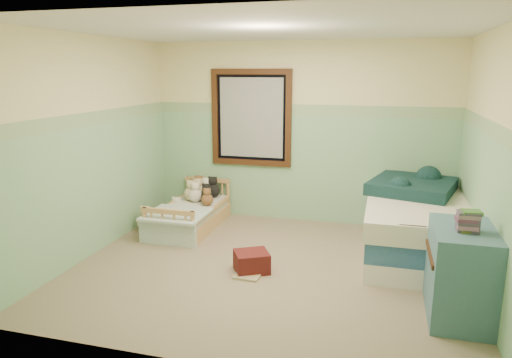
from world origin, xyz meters
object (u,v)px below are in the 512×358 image
(toddler_bed_frame, at_px, (190,221))
(plush_floor_tan, at_px, (146,222))
(red_pillow, at_px, (252,262))
(plush_floor_cream, at_px, (177,212))
(twin_bed_frame, at_px, (414,243))
(floor_book, at_px, (247,276))
(dresser, at_px, (461,273))

(toddler_bed_frame, height_order, plush_floor_tan, plush_floor_tan)
(plush_floor_tan, relative_size, red_pillow, 0.67)
(plush_floor_cream, relative_size, twin_bed_frame, 0.11)
(plush_floor_tan, xyz_separation_m, floor_book, (1.72, -1.04, -0.11))
(plush_floor_tan, height_order, twin_bed_frame, plush_floor_tan)
(plush_floor_cream, bearing_deg, red_pillow, -43.14)
(plush_floor_cream, height_order, plush_floor_tan, plush_floor_tan)
(toddler_bed_frame, relative_size, twin_bed_frame, 0.65)
(floor_book, bearing_deg, plush_floor_cream, 136.10)
(dresser, bearing_deg, red_pillow, 167.97)
(dresser, bearing_deg, floor_book, 172.28)
(dresser, height_order, floor_book, dresser)
(toddler_bed_frame, height_order, dresser, dresser)
(floor_book, bearing_deg, dresser, -5.45)
(dresser, relative_size, red_pillow, 2.31)
(plush_floor_cream, xyz_separation_m, floor_book, (1.52, -1.58, -0.10))
(floor_book, bearing_deg, plush_floor_tan, 151.19)
(plush_floor_cream, xyz_separation_m, red_pillow, (1.52, -1.43, -0.01))
(plush_floor_cream, distance_m, dresser, 3.98)
(toddler_bed_frame, bearing_deg, dresser, -26.56)
(red_pillow, distance_m, floor_book, 0.18)
(plush_floor_tan, bearing_deg, dresser, -19.39)
(toddler_bed_frame, relative_size, floor_book, 5.25)
(red_pillow, bearing_deg, twin_bed_frame, 31.85)
(twin_bed_frame, bearing_deg, plush_floor_tan, -177.08)
(dresser, bearing_deg, twin_bed_frame, 100.94)
(plush_floor_tan, bearing_deg, plush_floor_cream, 69.06)
(plush_floor_tan, height_order, floor_book, plush_floor_tan)
(twin_bed_frame, relative_size, dresser, 2.67)
(toddler_bed_frame, relative_size, red_pillow, 4.00)
(twin_bed_frame, height_order, red_pillow, twin_bed_frame)
(plush_floor_tan, relative_size, floor_book, 0.88)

